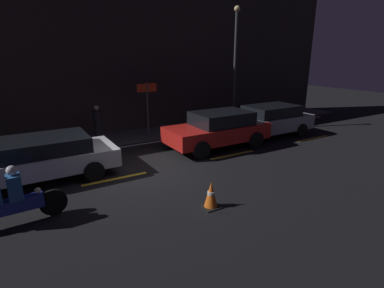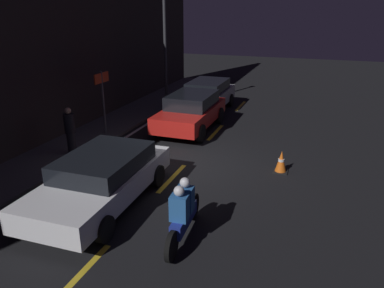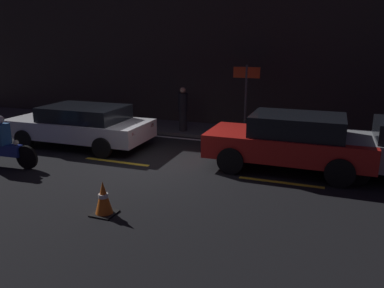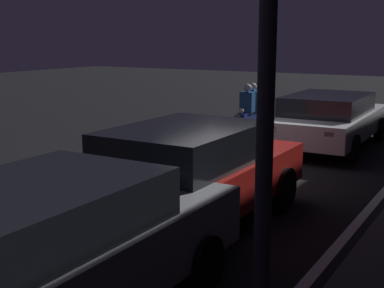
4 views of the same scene
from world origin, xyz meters
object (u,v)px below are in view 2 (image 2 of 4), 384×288
sedan_white (102,178)px  traffic_cone_near (281,162)px  taxi_red (191,111)px  pedestrian (70,131)px  hatchback_silver (207,95)px  street_lamp (165,42)px  shop_sign (102,90)px  motorcycle (183,213)px

sedan_white → traffic_cone_near: 5.33m
taxi_red → pedestrian: pedestrian is taller
taxi_red → hatchback_silver: 3.01m
sedan_white → street_lamp: 9.47m
shop_sign → hatchback_silver: bearing=-28.0°
street_lamp → taxi_red: bearing=-138.4°
traffic_cone_near → street_lamp: bearing=48.5°
shop_sign → street_lamp: street_lamp is taller
hatchback_silver → sedan_white: bearing=1.4°
sedan_white → traffic_cone_near: sedan_white is taller
shop_sign → motorcycle: bearing=-135.7°
shop_sign → sedan_white: bearing=-148.6°
street_lamp → motorcycle: bearing=-154.7°
motorcycle → pedestrian: 6.11m
traffic_cone_near → shop_sign: 7.11m
motorcycle → street_lamp: (9.67, 4.58, 2.59)m
hatchback_silver → taxi_red: bearing=5.2°
taxi_red → shop_sign: size_ratio=1.73×
traffic_cone_near → street_lamp: 8.66m
motorcycle → pedestrian: (3.20, 5.21, 0.25)m
motorcycle → traffic_cone_near: size_ratio=3.35×
hatchback_silver → shop_sign: bearing=-28.2°
taxi_red → motorcycle: size_ratio=1.84×
sedan_white → shop_sign: bearing=-149.8°
shop_sign → street_lamp: bearing=-10.0°
motorcycle → traffic_cone_near: 4.55m
sedan_white → hatchback_silver: size_ratio=1.06×
shop_sign → traffic_cone_near: bearing=-99.7°
sedan_white → traffic_cone_near: size_ratio=6.79×
sedan_white → traffic_cone_near: bearing=129.7°
motorcycle → shop_sign: bearing=40.6°
motorcycle → street_lamp: size_ratio=0.39×
traffic_cone_near → shop_sign: shop_sign is taller
pedestrian → street_lamp: bearing=-5.5°
sedan_white → street_lamp: street_lamp is taller
hatchback_silver → traffic_cone_near: 7.40m
traffic_cone_near → pedestrian: pedestrian is taller
taxi_red → traffic_cone_near: size_ratio=6.16×
pedestrian → traffic_cone_near: bearing=-80.9°
taxi_red → street_lamp: street_lamp is taller
motorcycle → pedestrian: bearing=54.7°
pedestrian → hatchback_silver: bearing=-19.1°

